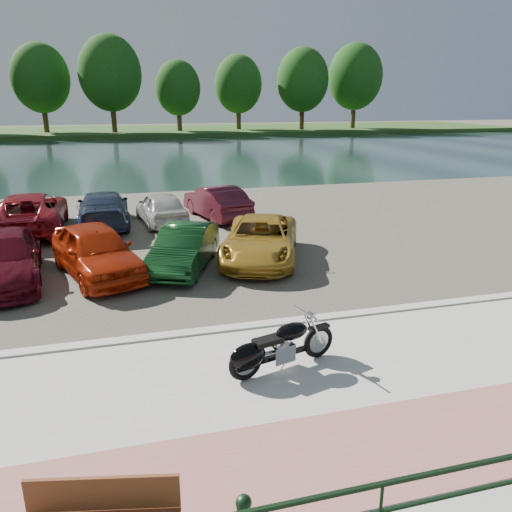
{
  "coord_description": "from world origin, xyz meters",
  "views": [
    {
      "loc": [
        -2.5,
        -7.94,
        5.01
      ],
      "look_at": [
        0.7,
        4.0,
        1.1
      ],
      "focal_mm": 35.0,
      "sensor_mm": 36.0,
      "label": 1
    }
  ],
  "objects": [
    {
      "name": "motorcycle",
      "position": [
        -0.02,
        0.02,
        0.56
      ],
      "size": [
        2.28,
        0.97,
        1.05
      ],
      "rotation": [
        0.0,
        0.0,
        0.27
      ],
      "color": "black",
      "rests_on": "promenade"
    },
    {
      "name": "railing",
      "position": [
        0.0,
        -4.0,
        0.79
      ],
      "size": [
        24.04,
        0.05,
        0.9
      ],
      "color": "black",
      "rests_on": "promenade"
    },
    {
      "name": "parking_lot",
      "position": [
        0.0,
        11.0,
        0.02
      ],
      "size": [
        60.0,
        18.0,
        0.04
      ],
      "primitive_type": "cube",
      "color": "#48443A",
      "rests_on": "ground"
    },
    {
      "name": "car_4",
      "position": [
        -3.4,
        6.61,
        0.8
      ],
      "size": [
        3.14,
        4.78,
        1.51
      ],
      "primitive_type": "imported",
      "rotation": [
        0.0,
        0.0,
        0.33
      ],
      "color": "#B2280B",
      "rests_on": "parking_lot"
    },
    {
      "name": "car_10",
      "position": [
        -6.06,
        12.52,
        0.81
      ],
      "size": [
        2.78,
        5.63,
        1.54
      ],
      "primitive_type": "imported",
      "rotation": [
        0.0,
        0.0,
        3.18
      ],
      "color": "maroon",
      "rests_on": "parking_lot"
    },
    {
      "name": "far_trees",
      "position": [
        4.36,
        65.79,
        7.49
      ],
      "size": [
        70.25,
        10.68,
        12.52
      ],
      "color": "#3E2D16",
      "rests_on": "far_bank"
    },
    {
      "name": "ground",
      "position": [
        0.0,
        0.0,
        0.0
      ],
      "size": [
        200.0,
        200.0,
        0.0
      ],
      "primitive_type": "plane",
      "color": "#595447",
      "rests_on": "ground"
    },
    {
      "name": "car_5",
      "position": [
        -0.84,
        6.62,
        0.69
      ],
      "size": [
        2.76,
        4.2,
        1.31
      ],
      "primitive_type": "imported",
      "rotation": [
        0.0,
        0.0,
        -0.38
      ],
      "color": "#103E19",
      "rests_on": "parking_lot"
    },
    {
      "name": "park_bench",
      "position": [
        -3.03,
        -3.02,
        0.43
      ],
      "size": [
        1.85,
        0.82,
        0.72
      ],
      "rotation": [
        0.0,
        0.0,
        -0.21
      ],
      "color": "brown",
      "rests_on": "promenade"
    },
    {
      "name": "car_6",
      "position": [
        1.61,
        6.84,
        0.72
      ],
      "size": [
        3.79,
        5.34,
        1.35
      ],
      "primitive_type": "imported",
      "rotation": [
        0.0,
        0.0,
        -0.35
      ],
      "color": "#BA8E2B",
      "rests_on": "parking_lot"
    },
    {
      "name": "car_11",
      "position": [
        -3.34,
        12.8,
        0.75
      ],
      "size": [
        2.09,
        4.95,
        1.42
      ],
      "primitive_type": "imported",
      "rotation": [
        0.0,
        0.0,
        3.16
      ],
      "color": "#293650",
      "rests_on": "parking_lot"
    },
    {
      "name": "promenade",
      "position": [
        0.0,
        -1.0,
        0.05
      ],
      "size": [
        60.0,
        6.0,
        0.1
      ],
      "primitive_type": "cube",
      "color": "beige",
      "rests_on": "ground"
    },
    {
      "name": "far_bank",
      "position": [
        0.0,
        72.0,
        0.3
      ],
      "size": [
        120.0,
        24.0,
        0.6
      ],
      "primitive_type": "cube",
      "color": "#284C1B",
      "rests_on": "ground"
    },
    {
      "name": "river",
      "position": [
        0.0,
        40.0,
        0.0
      ],
      "size": [
        120.0,
        40.0,
        0.0
      ],
      "primitive_type": "cube",
      "color": "#1B302E",
      "rests_on": "ground"
    },
    {
      "name": "car_12",
      "position": [
        -1.05,
        12.58,
        0.72
      ],
      "size": [
        2.14,
        4.17,
        1.36
      ],
      "primitive_type": "imported",
      "rotation": [
        0.0,
        0.0,
        3.28
      ],
      "color": "silver",
      "rests_on": "parking_lot"
    },
    {
      "name": "kerb",
      "position": [
        0.0,
        2.0,
        0.07
      ],
      "size": [
        60.0,
        0.3,
        0.14
      ],
      "primitive_type": "cube",
      "color": "beige",
      "rests_on": "ground"
    },
    {
      "name": "car_3",
      "position": [
        -5.89,
        6.72,
        0.72
      ],
      "size": [
        2.48,
        4.91,
        1.37
      ],
      "primitive_type": "imported",
      "rotation": [
        0.0,
        0.0,
        0.12
      ],
      "color": "#540C17",
      "rests_on": "parking_lot"
    },
    {
      "name": "pink_path",
      "position": [
        0.0,
        -2.5,
        0.1
      ],
      "size": [
        60.0,
        2.0,
        0.01
      ],
      "primitive_type": "cube",
      "color": "#A45C5E",
      "rests_on": "promenade"
    },
    {
      "name": "car_13",
      "position": [
        1.36,
        12.99,
        0.75
      ],
      "size": [
        2.46,
        4.52,
        1.41
      ],
      "primitive_type": "imported",
      "rotation": [
        0.0,
        0.0,
        3.38
      ],
      "color": "#4D1421",
      "rests_on": "parking_lot"
    }
  ]
}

